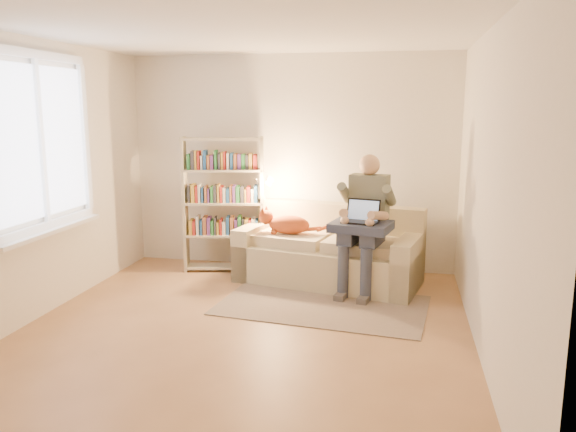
% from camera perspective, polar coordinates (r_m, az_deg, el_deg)
% --- Properties ---
extents(floor, '(4.50, 4.50, 0.00)m').
position_cam_1_polar(floor, '(5.07, -4.79, -11.88)').
color(floor, '#956943').
rests_on(floor, ground).
extents(ceiling, '(4.00, 4.50, 0.02)m').
position_cam_1_polar(ceiling, '(4.72, -5.32, 18.64)').
color(ceiling, white).
rests_on(ceiling, wall_back).
extents(wall_left, '(0.02, 4.50, 2.60)m').
position_cam_1_polar(wall_left, '(5.63, -25.00, 3.13)').
color(wall_left, silver).
rests_on(wall_left, floor).
extents(wall_right, '(0.02, 4.50, 2.60)m').
position_cam_1_polar(wall_right, '(4.58, 19.72, 1.97)').
color(wall_right, silver).
rests_on(wall_right, floor).
extents(wall_back, '(4.00, 0.02, 2.60)m').
position_cam_1_polar(wall_back, '(6.90, 0.28, 5.40)').
color(wall_back, silver).
rests_on(wall_back, floor).
extents(wall_front, '(4.00, 0.02, 2.60)m').
position_cam_1_polar(wall_front, '(2.69, -18.79, -3.93)').
color(wall_front, silver).
rests_on(wall_front, floor).
extents(window, '(0.12, 1.52, 1.69)m').
position_cam_1_polar(window, '(5.75, -23.46, 4.15)').
color(window, white).
rests_on(window, wall_left).
extents(sofa, '(2.17, 1.31, 0.86)m').
position_cam_1_polar(sofa, '(6.45, 4.23, -3.94)').
color(sofa, '#C2B389').
rests_on(sofa, floor).
extents(person, '(0.53, 0.72, 1.48)m').
position_cam_1_polar(person, '(6.06, 7.84, 0.02)').
color(person, '#676B57').
rests_on(person, sofa).
extents(cat, '(0.73, 0.34, 0.26)m').
position_cam_1_polar(cat, '(6.43, -0.25, -0.77)').
color(cat, '#CF5B28').
rests_on(cat, sofa).
extents(blanket, '(0.69, 0.61, 0.09)m').
position_cam_1_polar(blanket, '(5.94, 7.53, -1.06)').
color(blanket, '#272E44').
rests_on(blanket, person).
extents(laptop, '(0.41, 0.35, 0.31)m').
position_cam_1_polar(laptop, '(5.93, 7.58, -0.06)').
color(laptop, black).
rests_on(laptop, blanket).
extents(bookshelf, '(1.11, 0.44, 1.63)m').
position_cam_1_polar(bookshelf, '(6.80, -6.54, 1.86)').
color(bookshelf, '#C2B592').
rests_on(bookshelf, floor).
extents(rug, '(2.17, 1.43, 0.01)m').
position_cam_1_polar(rug, '(5.74, 3.52, -9.03)').
color(rug, '#7E6C5B').
rests_on(rug, floor).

